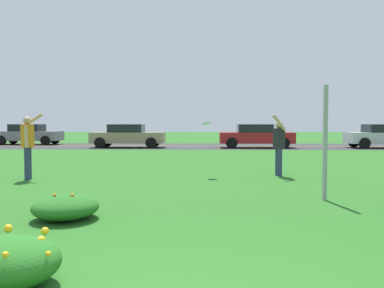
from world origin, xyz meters
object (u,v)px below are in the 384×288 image
(car_gray_leftmost, at_px, (28,134))
(frisbee_white, at_px, (206,123))
(sign_post_near_path, at_px, (325,143))
(car_tan_center_left, at_px, (128,136))
(car_red_center_right, at_px, (256,136))
(car_silver_rightmost, at_px, (384,136))
(person_thrower_orange_shirt, at_px, (28,142))
(person_catcher_dark_shirt, at_px, (279,143))

(car_gray_leftmost, bearing_deg, frisbee_white, -53.55)
(sign_post_near_path, distance_m, car_tan_center_left, 18.81)
(car_tan_center_left, bearing_deg, sign_post_near_path, -67.71)
(car_red_center_right, bearing_deg, sign_post_near_path, -92.69)
(car_silver_rightmost, bearing_deg, car_tan_center_left, 180.00)
(person_thrower_orange_shirt, relative_size, car_silver_rightmost, 0.39)
(car_tan_center_left, bearing_deg, person_catcher_dark_shirt, -63.24)
(car_gray_leftmost, bearing_deg, car_red_center_right, -12.03)
(car_tan_center_left, relative_size, car_red_center_right, 1.00)
(frisbee_white, distance_m, car_silver_rightmost, 17.56)
(frisbee_white, xyz_separation_m, car_tan_center_left, (-4.86, 13.73, -0.76))
(car_silver_rightmost, bearing_deg, sign_post_near_path, -116.42)
(car_gray_leftmost, bearing_deg, person_thrower_orange_shirt, -66.41)
(frisbee_white, xyz_separation_m, car_silver_rightmost, (10.92, 13.73, -0.76))
(sign_post_near_path, bearing_deg, frisbee_white, 121.74)
(car_silver_rightmost, bearing_deg, car_gray_leftmost, 171.90)
(person_catcher_dark_shirt, distance_m, car_red_center_right, 13.75)
(person_catcher_dark_shirt, bearing_deg, car_gray_leftmost, 130.69)
(car_silver_rightmost, bearing_deg, person_catcher_dark_shirt, -122.91)
(car_tan_center_left, xyz_separation_m, car_red_center_right, (7.95, 0.00, 0.00))
(person_thrower_orange_shirt, relative_size, car_gray_leftmost, 0.39)
(car_tan_center_left, bearing_deg, car_red_center_right, 0.00)
(person_thrower_orange_shirt, height_order, car_tan_center_left, person_thrower_orange_shirt)
(frisbee_white, bearing_deg, car_tan_center_left, 109.50)
(frisbee_white, distance_m, car_tan_center_left, 14.58)
(person_catcher_dark_shirt, height_order, car_tan_center_left, person_catcher_dark_shirt)
(frisbee_white, height_order, car_gray_leftmost, frisbee_white)
(person_catcher_dark_shirt, distance_m, frisbee_white, 2.13)
(sign_post_near_path, bearing_deg, person_catcher_dark_shirt, 93.47)
(person_thrower_orange_shirt, bearing_deg, car_red_center_right, 61.96)
(sign_post_near_path, relative_size, person_thrower_orange_shirt, 1.25)
(person_catcher_dark_shirt, height_order, car_red_center_right, person_catcher_dark_shirt)
(person_thrower_orange_shirt, bearing_deg, person_catcher_dark_shirt, 8.27)
(car_red_center_right, bearing_deg, car_gray_leftmost, 167.97)
(person_thrower_orange_shirt, xyz_separation_m, person_catcher_dark_shirt, (6.79, 0.99, -0.07))
(frisbee_white, xyz_separation_m, car_gray_leftmost, (-12.61, 17.08, -0.76))
(person_catcher_dark_shirt, height_order, frisbee_white, person_catcher_dark_shirt)
(car_red_center_right, bearing_deg, frisbee_white, -102.70)
(frisbee_white, relative_size, car_tan_center_left, 0.06)
(car_gray_leftmost, bearing_deg, car_silver_rightmost, -8.10)
(frisbee_white, height_order, car_tan_center_left, frisbee_white)
(person_thrower_orange_shirt, bearing_deg, car_tan_center_left, 90.49)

